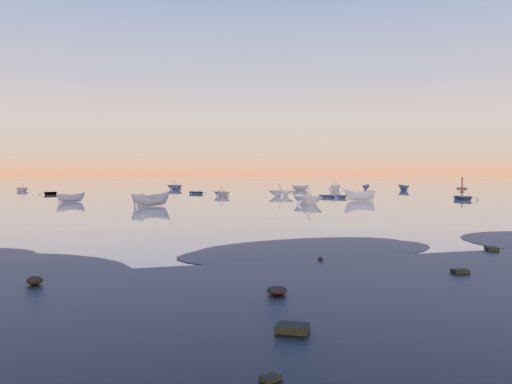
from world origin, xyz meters
name	(u,v)px	position (x,y,z in m)	size (l,w,h in m)	color
ground	(166,187)	(0.00, 100.00, 0.00)	(600.00, 600.00, 0.00)	slate
mud_lobes	(401,247)	(0.00, -1.00, 0.01)	(140.00, 6.00, 0.07)	black
moored_fleet	(199,195)	(0.00, 53.00, 0.00)	(124.00, 58.00, 1.20)	silver
boat_near_center	(151,206)	(-8.69, 29.88, 0.00)	(4.14, 1.75, 1.43)	gray
boat_near_right	(308,204)	(7.67, 29.00, 0.00)	(3.75, 1.69, 1.31)	silver
channel_marker	(462,186)	(45.99, 52.50, 1.12)	(0.79, 0.79, 2.83)	#44170E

